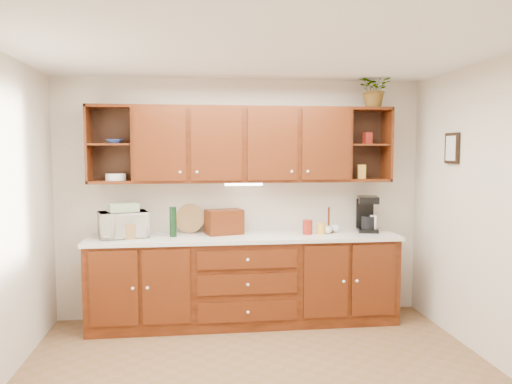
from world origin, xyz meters
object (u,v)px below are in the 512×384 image
object	(u,v)px
bread_box	(224,222)
coffee_maker	(367,215)
microwave	(123,224)
potted_plant	(375,89)

from	to	relation	value
bread_box	coffee_maker	xyz separation A→B (m)	(1.57, -0.01, 0.06)
microwave	coffee_maker	xyz separation A→B (m)	(2.61, 0.05, 0.05)
microwave	bread_box	size ratio (longest dim) A/B	1.28
microwave	potted_plant	xyz separation A→B (m)	(2.67, 0.05, 1.42)
microwave	potted_plant	bearing A→B (deg)	-14.98
coffee_maker	potted_plant	xyz separation A→B (m)	(0.06, -0.00, 1.36)
bread_box	microwave	bearing A→B (deg)	167.88
bread_box	potted_plant	world-z (taller)	potted_plant
bread_box	potted_plant	size ratio (longest dim) A/B	0.95
microwave	coffee_maker	distance (m)	2.61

